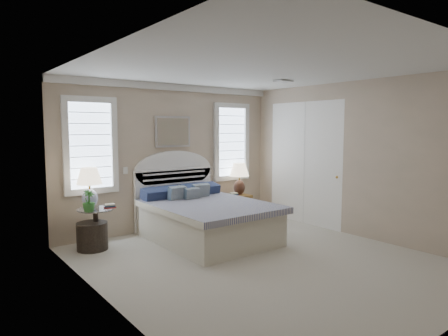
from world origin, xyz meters
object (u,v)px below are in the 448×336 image
Objects in this scene: bed at (204,216)px; side_table_left at (96,224)px; floor_pot at (92,236)px; lamp_right at (239,175)px; lamp_left at (89,183)px; nightstand_right at (237,202)px.

side_table_left is (-1.65, 0.59, 0.00)m from bed.
bed is 3.61× the size of side_table_left.
lamp_right is (3.14, 0.22, 0.71)m from floor_pot.
side_table_left is 0.66m from lamp_left.
side_table_left is at bearing 160.26° from bed.
side_table_left is at bearing -78.96° from lamp_left.
floor_pot is 3.22m from lamp_right.
lamp_left is 3.09m from lamp_right.
nightstand_right is (2.95, 0.10, -0.00)m from side_table_left.
bed is 3.52× the size of lamp_left.
lamp_right is (3.09, 0.01, -0.10)m from lamp_left.
lamp_right is (3.06, 0.16, 0.54)m from side_table_left.
side_table_left reaches higher than floor_pot.
lamp_right is at bearing 31.46° from nightstand_right.
side_table_left is 3.11m from lamp_right.
bed is 1.82m from floor_pot.
nightstand_right is at bearing 2.84° from floor_pot.
nightstand_right is 0.82× the size of lamp_left.
lamp_right is at bearing 3.09° from side_table_left.
nightstand_right is (1.30, 0.69, 0.00)m from bed.
bed reaches higher than floor_pot.
nightstand_right is 0.55m from lamp_right.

